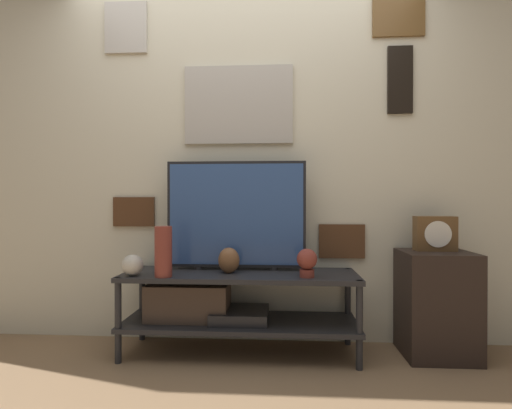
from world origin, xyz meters
name	(u,v)px	position (x,y,z in m)	size (l,w,h in m)	color
ground_plane	(235,371)	(0.00, 0.00, 0.00)	(12.00, 12.00, 0.00)	#846647
wall_back	(244,148)	(0.00, 0.56, 1.36)	(6.40, 0.08, 2.70)	beige
media_console	(221,302)	(-0.12, 0.28, 0.33)	(1.49, 0.47, 0.52)	#232326
television	(236,214)	(-0.04, 0.38, 0.89)	(0.93, 0.05, 0.73)	black
vase_urn_stoneware	(229,260)	(-0.07, 0.26, 0.60)	(0.14, 0.11, 0.16)	brown
vase_tall_ceramic	(163,252)	(-0.45, 0.11, 0.67)	(0.11, 0.11, 0.31)	brown
vase_round_glass	(133,265)	(-0.65, 0.13, 0.58)	(0.13, 0.13, 0.13)	beige
decorative_bust	(307,261)	(0.42, 0.15, 0.61)	(0.12, 0.12, 0.17)	brown
side_table	(436,304)	(1.24, 0.32, 0.33)	(0.43, 0.39, 0.66)	black
mantel_clock	(435,234)	(1.25, 0.36, 0.77)	(0.25, 0.11, 0.22)	brown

